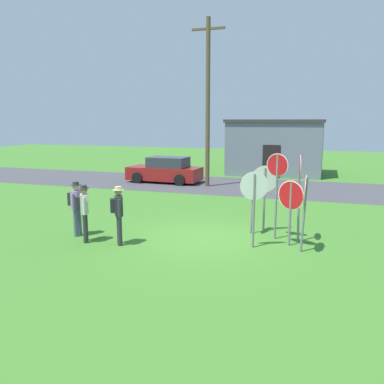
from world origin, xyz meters
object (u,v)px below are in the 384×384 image
Objects in this scene: stop_sign_far_back at (299,183)px; person_in_blue at (118,211)px; parked_car_on_street at (165,171)px; person_on_left at (84,209)px; stop_sign_rear_right at (277,182)px; stop_sign_leaning_right at (305,199)px; stop_sign_low_front at (252,193)px; utility_pole at (208,101)px; stop_sign_tallest at (254,196)px; person_with_sunhat at (76,204)px; stop_sign_nearest at (291,202)px; stop_sign_center_cluster at (265,187)px.

stop_sign_far_back is 1.51× the size of person_in_blue.
person_on_left is (2.22, -11.87, 0.32)m from parked_car_on_street.
stop_sign_far_back is 0.68m from stop_sign_rear_right.
parked_car_on_street is 13.74m from stop_sign_leaning_right.
parked_car_on_street is at bearing 126.11° from stop_sign_low_front.
utility_pole is 11.13m from stop_sign_far_back.
stop_sign_tallest is at bearing 14.58° from person_in_blue.
person_with_sunhat is at bearing -81.99° from parked_car_on_street.
stop_sign_leaning_right is 0.82× the size of stop_sign_rear_right.
stop_sign_far_back is at bearing -59.05° from utility_pole.
stop_sign_far_back reaches higher than stop_sign_tallest.
parked_car_on_street is 11.47m from person_with_sunhat.
parked_car_on_street is 2.25× the size of stop_sign_nearest.
stop_sign_nearest is (5.34, -9.70, -3.35)m from utility_pole.
utility_pole reaches higher than parked_car_on_street.
utility_pole is 11.79m from person_in_blue.
person_with_sunhat is (-6.02, -1.62, -0.78)m from stop_sign_rear_right.
stop_sign_rear_right is (-0.48, 0.56, 0.48)m from stop_sign_nearest.
stop_sign_far_back is 1.19× the size of stop_sign_tallest.
stop_sign_leaning_right reaches higher than stop_sign_nearest.
parked_car_on_street is at bearing 128.08° from stop_sign_rear_right.
stop_sign_leaning_right is 1.10× the size of stop_sign_low_front.
stop_sign_leaning_right is at bearing 1.45° from stop_sign_tallest.
stop_sign_center_cluster is 0.99× the size of stop_sign_tallest.
stop_sign_low_front reaches higher than person_in_blue.
stop_sign_nearest is at bearing 27.49° from stop_sign_tallest.
parked_car_on_street is 12.08m from person_on_left.
stop_sign_nearest is at bearing -49.67° from stop_sign_rear_right.
stop_sign_center_cluster reaches higher than stop_sign_low_front.
stop_sign_center_cluster is 1.26× the size of person_in_blue.
stop_sign_center_cluster is (7.16, -9.01, 0.82)m from parked_car_on_street.
stop_sign_far_back is 1.42m from stop_sign_center_cluster.
stop_sign_rear_right is 1.35× the size of stop_sign_low_front.
person_on_left is at bearing -149.96° from stop_sign_center_cluster.
stop_sign_leaning_right is 1.25× the size of person_with_sunhat.
stop_sign_rear_right is at bearing 25.61° from person_in_blue.
stop_sign_nearest is at bearing -51.80° from parked_car_on_street.
parked_car_on_street is at bearing 167.82° from utility_pole.
parked_car_on_street is at bearing 123.41° from stop_sign_tallest.
stop_sign_nearest reaches higher than parked_car_on_street.
stop_sign_rear_right reaches higher than person_in_blue.
stop_sign_far_back is at bearing 102.57° from stop_sign_leaning_right.
utility_pole reaches higher than stop_sign_center_cluster.
person_with_sunhat is at bearing -157.18° from stop_sign_center_cluster.
person_in_blue is at bearing -87.14° from utility_pole.
person_with_sunhat is (-6.70, -1.53, -0.79)m from stop_sign_far_back.
utility_pole is 4.56× the size of stop_sign_low_front.
parked_car_on_street is 11.54m from stop_sign_center_cluster.
stop_sign_nearest is (-0.19, -0.47, -0.49)m from stop_sign_far_back.
stop_sign_center_cluster is 2.21m from stop_sign_leaning_right.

